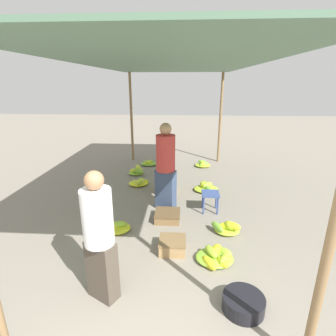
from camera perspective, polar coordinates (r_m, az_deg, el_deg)
name	(u,v)px	position (r m, az deg, el deg)	size (l,w,h in m)	color
canopy_post_front_right	(333,232)	(2.38, 32.21, -11.67)	(0.08, 0.08, 2.79)	olive
canopy_post_back_left	(131,118)	(8.63, -7.96, 10.70)	(0.08, 0.08, 2.79)	olive
canopy_post_back_right	(220,119)	(8.54, 11.34, 10.45)	(0.08, 0.08, 2.79)	olive
canopy_tarp	(170,63)	(5.12, 0.40, 21.86)	(3.23, 7.00, 0.04)	#567A60
vendor_foreground	(99,236)	(3.12, -14.76, -14.12)	(0.46, 0.46, 1.60)	#4C4238
stool	(210,196)	(5.29, 9.21, -6.10)	(0.34, 0.34, 0.40)	#384C84
basin_black	(243,303)	(3.44, 16.08, -26.43)	(0.47, 0.47, 0.18)	black
banana_pile_left_0	(116,227)	(4.77, -11.35, -12.50)	(0.52, 0.44, 0.18)	#84B935
banana_pile_left_1	(139,183)	(6.68, -6.27, -3.19)	(0.51, 0.60, 0.19)	#B9CE2B
banana_pile_left_2	(137,171)	(7.41, -6.78, -0.65)	(0.46, 0.43, 0.27)	#9AC231
banana_pile_left_3	(148,163)	(8.27, -4.33, 1.12)	(0.50, 0.49, 0.18)	#80B735
banana_pile_right_0	(227,228)	(4.71, 12.69, -12.60)	(0.52, 0.39, 0.24)	#76B337
banana_pile_right_1	(206,187)	(6.37, 8.32, -4.19)	(0.58, 0.65, 0.23)	yellow
banana_pile_right_2	(203,164)	(8.14, 7.59, 0.81)	(0.48, 0.42, 0.20)	#74B337
banana_pile_right_3	(216,257)	(4.06, 10.33, -18.46)	(0.56, 0.57, 0.18)	#99C231
crate_near	(172,245)	(4.17, 0.97, -16.45)	(0.40, 0.40, 0.20)	#9E7A4C
crate_mid	(167,216)	(5.01, -0.13, -10.39)	(0.47, 0.47, 0.16)	brown
crate_far	(167,187)	(6.22, -0.30, -4.25)	(0.46, 0.46, 0.22)	#9E7A4C
shopper_walking_mid	(166,166)	(5.15, -0.52, 0.46)	(0.49, 0.49, 1.76)	#384766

